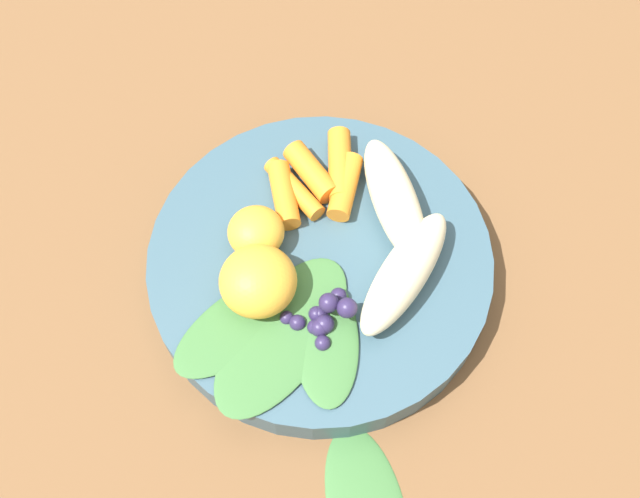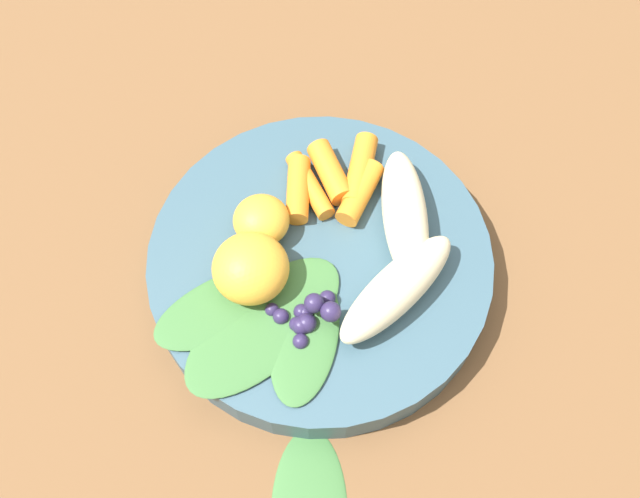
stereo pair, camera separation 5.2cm
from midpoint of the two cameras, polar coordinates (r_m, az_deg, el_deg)
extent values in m
plane|color=brown|center=(0.56, -2.66, -2.21)|extent=(2.40, 2.40, 0.00)
cylinder|color=#385666|center=(0.55, -2.73, -1.51)|extent=(0.26, 0.26, 0.03)
ellipsoid|color=beige|center=(0.54, 3.16, 3.68)|extent=(0.04, 0.11, 0.03)
ellipsoid|color=beige|center=(0.51, 3.82, -2.15)|extent=(0.11, 0.09, 0.03)
ellipsoid|color=#F4A833|center=(0.50, -7.89, -2.82)|extent=(0.05, 0.05, 0.04)
ellipsoid|color=#F4A833|center=(0.53, -7.92, 1.08)|extent=(0.04, 0.04, 0.03)
cylinder|color=orange|center=(0.55, -0.70, 4.71)|extent=(0.04, 0.05, 0.02)
cylinder|color=orange|center=(0.56, -1.08, 6.44)|extent=(0.04, 0.06, 0.02)
cylinder|color=orange|center=(0.56, -3.38, 5.88)|extent=(0.03, 0.05, 0.02)
cylinder|color=orange|center=(0.55, -4.56, 4.61)|extent=(0.03, 0.06, 0.01)
cylinder|color=orange|center=(0.55, -5.60, 4.04)|extent=(0.03, 0.06, 0.02)
sphere|color=#2D234C|center=(0.50, -2.81, -7.76)|extent=(0.01, 0.01, 0.01)
sphere|color=#2D234C|center=(0.50, -2.64, -6.26)|extent=(0.01, 0.01, 0.01)
sphere|color=#2D234C|center=(0.51, -2.94, -5.45)|extent=(0.01, 0.01, 0.01)
sphere|color=#2D234C|center=(0.50, -4.78, -6.13)|extent=(0.01, 0.01, 0.01)
sphere|color=#2D234C|center=(0.50, -3.41, -6.50)|extent=(0.01, 0.01, 0.01)
sphere|color=#2D234C|center=(0.51, -1.85, -4.15)|extent=(0.01, 0.01, 0.01)
sphere|color=#2D234C|center=(0.49, -2.33, -4.58)|extent=(0.01, 0.01, 0.01)
sphere|color=#2D234C|center=(0.51, -3.24, -5.46)|extent=(0.01, 0.01, 0.01)
sphere|color=#2D234C|center=(0.50, -3.01, -6.54)|extent=(0.01, 0.01, 0.01)
sphere|color=#2D234C|center=(0.51, -5.61, -5.74)|extent=(0.01, 0.01, 0.01)
sphere|color=#2D234C|center=(0.49, -1.10, -5.07)|extent=(0.01, 0.01, 0.01)
ellipsoid|color=#3D7038|center=(0.51, -8.96, -6.02)|extent=(0.13, 0.09, 0.01)
ellipsoid|color=#3D7038|center=(0.51, -5.96, -7.05)|extent=(0.15, 0.13, 0.01)
ellipsoid|color=#3D7038|center=(0.50, -2.53, -7.36)|extent=(0.07, 0.11, 0.01)
camera|label=1|loc=(0.03, -92.88, -5.50)|focal=40.41mm
camera|label=2|loc=(0.03, 87.12, 5.50)|focal=40.41mm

